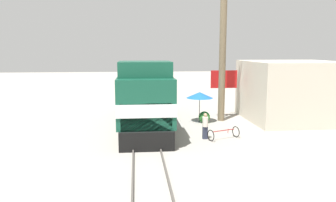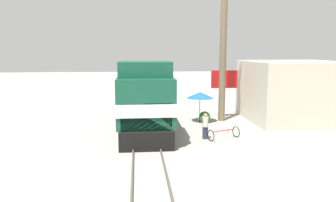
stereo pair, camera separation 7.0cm
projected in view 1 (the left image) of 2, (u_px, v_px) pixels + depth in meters
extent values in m
plane|color=gray|center=(145.00, 133.00, 21.06)|extent=(120.00, 120.00, 0.00)
cube|color=#4C4742|center=(134.00, 132.00, 20.98)|extent=(0.08, 40.66, 0.15)
cube|color=#4C4742|center=(156.00, 131.00, 21.12)|extent=(0.08, 40.66, 0.15)
cube|color=black|center=(144.00, 118.00, 23.10)|extent=(2.93, 12.43, 1.04)
cube|color=#144C38|center=(144.00, 92.00, 22.81)|extent=(3.19, 11.94, 2.71)
cube|color=white|center=(144.00, 96.00, 22.85)|extent=(3.23, 12.06, 0.70)
cube|color=white|center=(146.00, 114.00, 17.89)|extent=(2.71, 1.74, 1.49)
cube|color=#144C38|center=(145.00, 69.00, 18.86)|extent=(3.00, 2.74, 0.88)
cylinder|color=#726047|center=(223.00, 48.00, 23.92)|extent=(0.50, 0.50, 10.82)
cylinder|color=#4C4C4C|center=(199.00, 108.00, 24.09)|extent=(0.05, 0.05, 2.12)
cone|color=#1959B2|center=(200.00, 95.00, 23.94)|extent=(1.96, 1.96, 0.44)
cube|color=#595959|center=(223.00, 103.00, 25.89)|extent=(0.12, 0.12, 2.32)
cube|color=red|center=(224.00, 79.00, 25.61)|extent=(2.09, 0.08, 1.38)
sphere|color=#2D722D|center=(204.00, 117.00, 23.95)|extent=(0.83, 0.83, 0.83)
cube|color=#2D3347|center=(205.00, 133.00, 19.57)|extent=(0.30, 0.20, 0.75)
cylinder|color=silver|center=(205.00, 122.00, 19.47)|extent=(0.34, 0.34, 0.59)
sphere|color=tan|center=(205.00, 115.00, 19.41)|extent=(0.22, 0.22, 0.22)
torus|color=black|center=(236.00, 132.00, 19.94)|extent=(0.30, 0.65, 0.68)
torus|color=black|center=(211.00, 135.00, 19.09)|extent=(0.30, 0.65, 0.68)
cube|color=#A51919|center=(224.00, 130.00, 19.49)|extent=(1.48, 0.63, 0.04)
cylinder|color=#A51919|center=(228.00, 131.00, 19.65)|extent=(0.04, 0.04, 0.28)
cube|color=beige|center=(292.00, 91.00, 24.69)|extent=(6.65, 6.71, 4.45)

